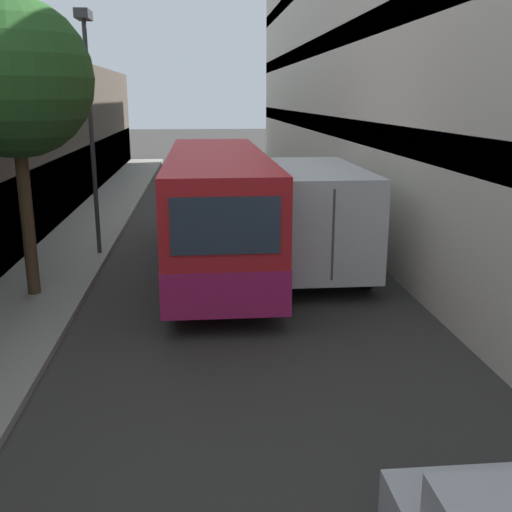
{
  "coord_description": "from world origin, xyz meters",
  "views": [
    {
      "loc": [
        -0.77,
        1.17,
        4.42
      ],
      "look_at": [
        0.22,
        11.74,
        1.6
      ],
      "focal_mm": 42.0,
      "sensor_mm": 36.0,
      "label": 1
    }
  ],
  "objects": [
    {
      "name": "box_truck",
      "position": [
        2.02,
        16.75,
        1.5
      ],
      "size": [
        2.41,
        7.12,
        2.74
      ],
      "color": "silver",
      "rests_on": "ground_plane"
    },
    {
      "name": "street_tree_left",
      "position": [
        -4.57,
        14.45,
        4.79
      ],
      "size": [
        3.3,
        3.3,
        6.32
      ],
      "color": "#4C3823",
      "rests_on": "sidewalk_left"
    },
    {
      "name": "street_lamp",
      "position": [
        -3.68,
        18.01,
        4.66
      ],
      "size": [
        0.36,
        0.8,
        6.47
      ],
      "color": "#38383D",
      "rests_on": "sidewalk_left"
    },
    {
      "name": "ground_plane",
      "position": [
        0.0,
        15.0,
        0.0
      ],
      "size": [
        150.0,
        150.0,
        0.0
      ],
      "primitive_type": "plane",
      "color": "#33302D"
    },
    {
      "name": "bus",
      "position": [
        -0.34,
        16.77,
        1.62
      ],
      "size": [
        2.46,
        10.29,
        3.05
      ],
      "color": "red",
      "rests_on": "ground_plane"
    },
    {
      "name": "sidewalk_left",
      "position": [
        -4.57,
        15.0,
        0.07
      ],
      "size": [
        2.28,
        60.0,
        0.14
      ],
      "color": "gray",
      "rests_on": "ground_plane"
    }
  ]
}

